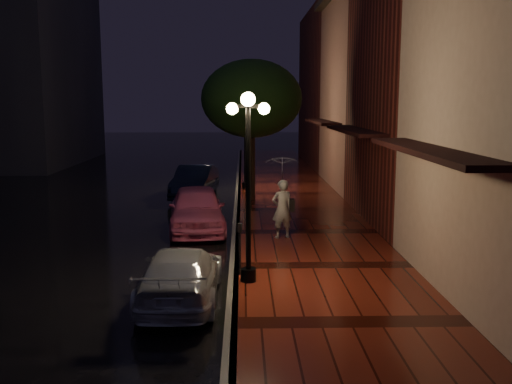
% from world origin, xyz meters
% --- Properties ---
extents(ground, '(120.00, 120.00, 0.00)m').
position_xyz_m(ground, '(0.00, 0.00, 0.00)').
color(ground, black).
rests_on(ground, ground).
extents(sidewalk, '(4.50, 60.00, 0.15)m').
position_xyz_m(sidewalk, '(2.25, 0.00, 0.07)').
color(sidewalk, '#48150C').
rests_on(sidewalk, ground).
extents(curb, '(0.25, 60.00, 0.15)m').
position_xyz_m(curb, '(0.00, 0.00, 0.07)').
color(curb, '#595451').
rests_on(curb, ground).
extents(storefront_mid, '(5.00, 8.00, 11.00)m').
position_xyz_m(storefront_mid, '(7.00, 2.00, 5.50)').
color(storefront_mid, '#511914').
rests_on(storefront_mid, ground).
extents(storefront_far, '(5.00, 8.00, 9.00)m').
position_xyz_m(storefront_far, '(7.00, 10.00, 4.50)').
color(storefront_far, '#8C5951').
rests_on(storefront_far, ground).
extents(storefront_extra, '(5.00, 12.00, 10.00)m').
position_xyz_m(storefront_extra, '(7.00, 20.00, 5.00)').
color(storefront_extra, '#511914').
rests_on(storefront_extra, ground).
extents(streetlamp_near, '(0.96, 0.36, 4.31)m').
position_xyz_m(streetlamp_near, '(0.35, -5.00, 2.60)').
color(streetlamp_near, black).
rests_on(streetlamp_near, sidewalk).
extents(streetlamp_far, '(0.96, 0.36, 4.31)m').
position_xyz_m(streetlamp_far, '(0.35, 9.00, 2.60)').
color(streetlamp_far, black).
rests_on(streetlamp_far, sidewalk).
extents(street_tree, '(4.16, 4.16, 5.80)m').
position_xyz_m(street_tree, '(0.61, 5.99, 4.24)').
color(street_tree, black).
rests_on(street_tree, sidewalk).
extents(pink_car, '(2.19, 4.55, 1.50)m').
position_xyz_m(pink_car, '(-1.29, 0.81, 0.75)').
color(pink_car, '#DE5B8B').
rests_on(pink_car, ground).
extents(navy_car, '(1.98, 4.46, 1.42)m').
position_xyz_m(navy_car, '(-1.90, 7.45, 0.71)').
color(navy_car, black).
rests_on(navy_car, ground).
extents(silver_car, '(1.67, 4.05, 1.17)m').
position_xyz_m(silver_car, '(-1.11, -5.88, 0.59)').
color(silver_car, '#ADADB5').
rests_on(silver_car, ground).
extents(woman_with_umbrella, '(1.04, 1.06, 2.49)m').
position_xyz_m(woman_with_umbrella, '(1.41, -0.82, 1.80)').
color(woman_with_umbrella, white).
rests_on(woman_with_umbrella, sidewalk).
extents(parking_meter, '(0.12, 0.09, 1.25)m').
position_xyz_m(parking_meter, '(0.15, -4.48, 0.91)').
color(parking_meter, black).
rests_on(parking_meter, sidewalk).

